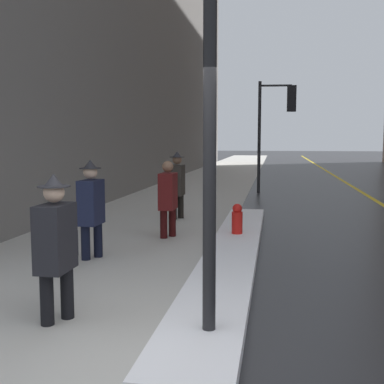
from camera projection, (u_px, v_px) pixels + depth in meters
ground_plane at (156, 380)px, 3.77m from camera, size 160.00×160.00×0.00m
sidewalk_slab at (199, 188)px, 18.80m from camera, size 4.00×80.00×0.01m
road_centre_stripe at (359, 191)px, 17.79m from camera, size 0.16×80.00×0.00m
snow_bank_curb at (232, 252)px, 7.75m from camera, size 0.81×8.89×0.14m
lamp_post at (210, 66)px, 4.17m from camera, size 0.28×0.28×4.10m
traffic_light_near at (279, 113)px, 16.82m from camera, size 1.31×0.36×3.91m
pedestrian_trailing at (56, 242)px, 4.89m from camera, size 0.33×0.68×1.54m
pedestrian_in_fedora at (91, 205)px, 7.50m from camera, size 0.33×0.48×1.57m
pedestrian_with_shoulder_bag at (168, 195)px, 9.18m from camera, size 0.28×0.69×1.48m
pedestrian_in_glasses at (177, 182)px, 11.33m from camera, size 0.34×0.49×1.61m
fire_hydrant at (237, 223)px, 8.91m from camera, size 0.20×0.20×0.70m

